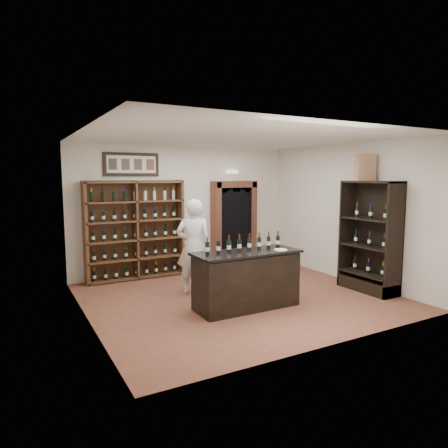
% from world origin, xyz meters
% --- Properties ---
extents(floor, '(5.50, 5.50, 0.00)m').
position_xyz_m(floor, '(0.00, 0.00, 0.00)').
color(floor, brown).
rests_on(floor, ground).
extents(ceiling, '(5.50, 5.50, 0.00)m').
position_xyz_m(ceiling, '(0.00, 0.00, 3.00)').
color(ceiling, white).
rests_on(ceiling, wall_back).
extents(wall_back, '(5.50, 0.04, 3.00)m').
position_xyz_m(wall_back, '(0.00, 2.50, 1.50)').
color(wall_back, silver).
rests_on(wall_back, ground).
extents(wall_left, '(0.04, 5.00, 3.00)m').
position_xyz_m(wall_left, '(-2.75, 0.00, 1.50)').
color(wall_left, silver).
rests_on(wall_left, ground).
extents(wall_right, '(0.04, 5.00, 3.00)m').
position_xyz_m(wall_right, '(2.75, 0.00, 1.50)').
color(wall_right, silver).
rests_on(wall_right, ground).
extents(wine_shelf, '(2.20, 0.38, 2.20)m').
position_xyz_m(wine_shelf, '(-1.30, 2.33, 1.10)').
color(wine_shelf, brown).
rests_on(wine_shelf, ground).
extents(framed_picture, '(1.25, 0.04, 0.52)m').
position_xyz_m(framed_picture, '(-1.30, 2.47, 2.55)').
color(framed_picture, black).
rests_on(framed_picture, wall_back).
extents(arched_doorway, '(1.17, 0.35, 2.17)m').
position_xyz_m(arched_doorway, '(1.25, 2.33, 1.14)').
color(arched_doorway, black).
rests_on(arched_doorway, ground).
extents(emergency_light, '(0.30, 0.10, 0.10)m').
position_xyz_m(emergency_light, '(1.25, 2.42, 2.40)').
color(emergency_light, white).
rests_on(emergency_light, wall_back).
extents(tasting_counter, '(1.88, 0.78, 1.00)m').
position_xyz_m(tasting_counter, '(-0.20, -0.60, 0.49)').
color(tasting_counter, black).
rests_on(tasting_counter, ground).
extents(counter_bottle_0, '(0.07, 0.07, 0.30)m').
position_xyz_m(counter_bottle_0, '(-0.92, -0.53, 1.11)').
color(counter_bottle_0, black).
rests_on(counter_bottle_0, tasting_counter).
extents(counter_bottle_1, '(0.07, 0.07, 0.30)m').
position_xyz_m(counter_bottle_1, '(-0.71, -0.53, 1.11)').
color(counter_bottle_1, black).
rests_on(counter_bottle_1, tasting_counter).
extents(counter_bottle_2, '(0.07, 0.07, 0.30)m').
position_xyz_m(counter_bottle_2, '(-0.51, -0.53, 1.11)').
color(counter_bottle_2, black).
rests_on(counter_bottle_2, tasting_counter).
extents(counter_bottle_3, '(0.07, 0.07, 0.30)m').
position_xyz_m(counter_bottle_3, '(-0.30, -0.53, 1.11)').
color(counter_bottle_3, black).
rests_on(counter_bottle_3, tasting_counter).
extents(counter_bottle_4, '(0.07, 0.07, 0.30)m').
position_xyz_m(counter_bottle_4, '(-0.10, -0.53, 1.11)').
color(counter_bottle_4, black).
rests_on(counter_bottle_4, tasting_counter).
extents(counter_bottle_5, '(0.07, 0.07, 0.30)m').
position_xyz_m(counter_bottle_5, '(0.11, -0.53, 1.11)').
color(counter_bottle_5, black).
rests_on(counter_bottle_5, tasting_counter).
extents(counter_bottle_6, '(0.07, 0.07, 0.30)m').
position_xyz_m(counter_bottle_6, '(0.31, -0.53, 1.11)').
color(counter_bottle_6, black).
rests_on(counter_bottle_6, tasting_counter).
extents(counter_bottle_7, '(0.07, 0.07, 0.30)m').
position_xyz_m(counter_bottle_7, '(0.52, -0.53, 1.11)').
color(counter_bottle_7, black).
rests_on(counter_bottle_7, tasting_counter).
extents(side_cabinet, '(0.48, 1.20, 2.20)m').
position_xyz_m(side_cabinet, '(2.52, -0.90, 0.75)').
color(side_cabinet, black).
rests_on(side_cabinet, ground).
extents(shopkeeper, '(0.79, 0.66, 1.86)m').
position_xyz_m(shopkeeper, '(-0.64, 0.63, 0.93)').
color(shopkeeper, silver).
rests_on(shopkeeper, ground).
extents(plate, '(0.23, 0.23, 0.02)m').
position_xyz_m(plate, '(0.37, -0.81, 1.01)').
color(plate, silver).
rests_on(plate, tasting_counter).
extents(wine_crate, '(0.41, 0.28, 0.53)m').
position_xyz_m(wine_crate, '(2.50, -0.72, 2.46)').
color(wine_crate, tan).
rests_on(wine_crate, side_cabinet).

